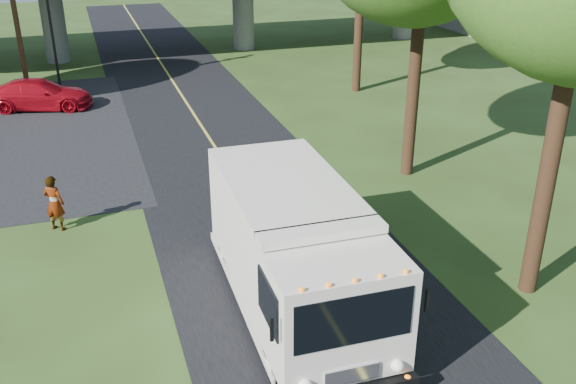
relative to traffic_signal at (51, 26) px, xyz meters
name	(u,v)px	position (x,y,z in m)	size (l,w,h in m)	color
ground	(348,355)	(6.00, -26.00, -3.20)	(120.00, 120.00, 0.00)	#2C3D16
road	(238,183)	(6.00, -16.00, -3.19)	(7.00, 90.00, 0.02)	black
lane_line	(238,183)	(6.00, -16.00, -3.17)	(0.12, 90.00, 0.01)	gold
traffic_signal	(51,26)	(0.00, 0.00, 0.00)	(0.18, 0.22, 5.20)	black
utility_pole	(14,6)	(-1.50, -2.00, 1.40)	(1.60, 0.26, 9.00)	#472D19
step_van	(295,249)	(5.43, -23.96, -1.47)	(2.91, 7.61, 3.18)	silver
red_sedan	(39,94)	(-0.88, -4.18, -2.49)	(2.00, 4.92, 1.43)	#A30A15
pedestrian	(54,203)	(-0.14, -17.62, -2.31)	(0.65, 0.43, 1.78)	gray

